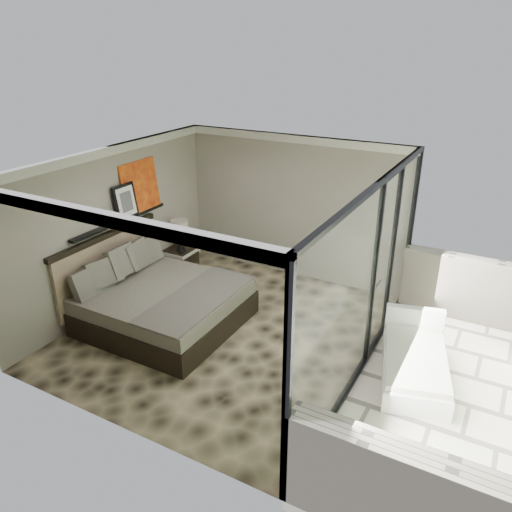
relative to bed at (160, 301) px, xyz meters
The scene contains 13 objects.
floor 1.22m from the bed, 14.06° to the left, with size 5.00×5.00×0.00m, color black.
ceiling 2.67m from the bed, 14.06° to the left, with size 4.50×5.00×0.02m, color silver.
back_wall 3.16m from the bed, 67.90° to the left, with size 4.50×0.02×2.80m, color gray.
left_wall 1.53m from the bed, 165.81° to the left, with size 0.02×5.00×2.80m, color gray.
glass_wall 3.54m from the bed, ahead, with size 0.08×5.00×2.80m, color white.
terrace_slab 4.90m from the bed, ahead, with size 3.00×5.00×0.12m, color beige.
picture_ledge 1.58m from the bed, 160.10° to the left, with size 0.12×2.20×0.05m, color black.
bed is the anchor object (origin of this frame).
nightstand 1.90m from the bed, 116.53° to the left, with size 0.58×0.58×0.58m, color black.
table_lamp 1.94m from the bed, 115.59° to the left, with size 0.34×0.34×0.63m.
abstract_canvas 2.15m from the bed, 137.83° to the left, with size 0.04×0.90×0.90m, color #A4320E.
framed_print 1.84m from the bed, 153.07° to the left, with size 0.03×0.50×0.60m, color black.
lounger 4.12m from the bed, ahead, with size 1.28×1.89×0.68m.
Camera 1 is at (3.80, -5.88, 4.42)m, focal length 35.00 mm.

